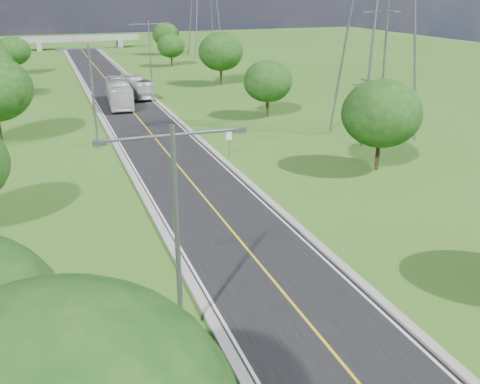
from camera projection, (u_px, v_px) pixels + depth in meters
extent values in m
plane|color=#305A19|center=(134.00, 113.00, 67.64)|extent=(260.00, 260.00, 0.00)
cube|color=black|center=(126.00, 103.00, 72.89)|extent=(8.00, 150.00, 0.06)
cube|color=gray|center=(94.00, 105.00, 71.49)|extent=(0.50, 150.00, 0.22)
cube|color=gray|center=(157.00, 101.00, 74.23)|extent=(0.50, 150.00, 0.22)
cylinder|color=slate|center=(229.00, 144.00, 49.61)|extent=(0.08, 0.08, 2.40)
cube|color=white|center=(229.00, 136.00, 49.29)|extent=(0.55, 0.04, 0.70)
cube|color=gray|center=(39.00, 46.00, 134.17)|extent=(1.20, 3.00, 2.00)
cube|color=gray|center=(120.00, 44.00, 140.61)|extent=(1.20, 3.00, 2.00)
cube|color=gray|center=(80.00, 39.00, 136.82)|extent=(30.00, 3.00, 1.20)
cylinder|color=slate|center=(177.00, 244.00, 21.85)|extent=(0.22, 0.22, 10.00)
cylinder|color=slate|center=(135.00, 138.00, 19.75)|extent=(2.80, 0.12, 0.12)
cylinder|color=slate|center=(208.00, 132.00, 20.65)|extent=(2.80, 0.12, 0.12)
cube|color=slate|center=(100.00, 143.00, 19.35)|extent=(0.50, 0.25, 0.18)
cube|color=slate|center=(239.00, 130.00, 21.09)|extent=(0.50, 0.25, 0.18)
cylinder|color=slate|center=(93.00, 98.00, 50.77)|extent=(0.22, 0.22, 10.00)
cylinder|color=slate|center=(73.00, 49.00, 48.67)|extent=(2.80, 0.12, 0.12)
cylinder|color=slate|center=(104.00, 48.00, 49.57)|extent=(2.80, 0.12, 0.12)
cube|color=slate|center=(58.00, 50.00, 48.27)|extent=(0.50, 0.25, 0.18)
cube|color=slate|center=(118.00, 48.00, 50.01)|extent=(0.50, 0.25, 0.18)
cylinder|color=slate|center=(150.00, 55.00, 83.56)|extent=(0.22, 0.22, 10.00)
cylinder|color=slate|center=(139.00, 24.00, 81.46)|extent=(2.80, 0.12, 0.12)
cylinder|color=slate|center=(157.00, 24.00, 82.36)|extent=(2.80, 0.12, 0.12)
cube|color=slate|center=(131.00, 25.00, 81.06)|extent=(0.50, 0.25, 0.18)
cube|color=slate|center=(166.00, 24.00, 82.80)|extent=(0.50, 0.25, 0.18)
cylinder|color=black|center=(16.00, 68.00, 95.82)|extent=(0.36, 0.36, 2.52)
ellipsoid|color=#103D11|center=(13.00, 51.00, 94.71)|extent=(5.88, 5.88, 5.00)
cylinder|color=black|center=(378.00, 154.00, 45.99)|extent=(0.36, 0.36, 2.88)
ellipsoid|color=#103D11|center=(382.00, 113.00, 44.73)|extent=(6.72, 6.72, 5.71)
cylinder|color=black|center=(267.00, 107.00, 65.01)|extent=(0.36, 0.36, 2.52)
ellipsoid|color=#103D11|center=(268.00, 81.00, 63.91)|extent=(5.88, 5.88, 5.00)
cylinder|color=black|center=(221.00, 75.00, 86.59)|extent=(0.36, 0.36, 3.06)
ellipsoid|color=#103D11|center=(221.00, 52.00, 85.26)|extent=(7.14, 7.14, 6.07)
cylinder|color=black|center=(172.00, 60.00, 106.95)|extent=(0.36, 0.36, 2.34)
ellipsoid|color=#103D11|center=(171.00, 46.00, 105.93)|extent=(5.46, 5.46, 4.64)
cylinder|color=black|center=(166.00, 49.00, 125.54)|extent=(0.36, 0.36, 2.70)
ellipsoid|color=#103D11|center=(166.00, 34.00, 124.36)|extent=(6.30, 6.30, 5.36)
imported|color=silver|center=(136.00, 87.00, 76.89)|extent=(3.47, 10.33, 2.82)
imported|color=silver|center=(119.00, 93.00, 71.05)|extent=(3.63, 12.09, 3.32)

